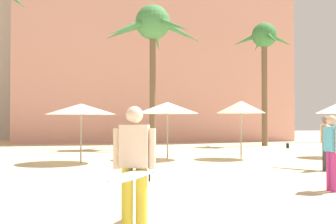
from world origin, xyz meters
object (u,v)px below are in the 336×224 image
at_px(cafe_umbrella_4, 167,108).
at_px(cafe_umbrella_3, 241,107).
at_px(person_far_right, 136,168).
at_px(cafe_umbrella_2, 81,109).
at_px(palm_tree_far_left, 153,29).
at_px(person_mid_center, 324,141).
at_px(person_far_left, 332,150).
at_px(palm_tree_left, 264,45).

bearing_deg(cafe_umbrella_4, cafe_umbrella_3, -8.00).
relative_size(cafe_umbrella_3, person_far_right, 0.78).
bearing_deg(cafe_umbrella_4, cafe_umbrella_2, -166.37).
bearing_deg(cafe_umbrella_3, palm_tree_far_left, 107.70).
bearing_deg(person_far_right, person_mid_center, 151.79).
bearing_deg(cafe_umbrella_4, palm_tree_far_left, 84.50).
height_order(cafe_umbrella_4, person_far_right, cafe_umbrella_4).
bearing_deg(person_mid_center, palm_tree_far_left, 155.27).
xyz_separation_m(palm_tree_far_left, cafe_umbrella_3, (2.42, -7.58, -4.79)).
distance_m(person_far_right, person_far_left, 5.75).
relative_size(cafe_umbrella_4, person_mid_center, 1.03).
bearing_deg(palm_tree_left, person_far_right, -119.18).
bearing_deg(cafe_umbrella_2, cafe_umbrella_3, 3.67).
bearing_deg(person_mid_center, person_far_right, -86.31).
xyz_separation_m(person_mid_center, person_far_right, (-7.15, -6.86, 0.01)).
bearing_deg(person_mid_center, cafe_umbrella_2, -159.30).
relative_size(cafe_umbrella_2, cafe_umbrella_4, 1.01).
xyz_separation_m(palm_tree_far_left, person_far_right, (-3.76, -19.14, -6.02)).
height_order(cafe_umbrella_2, person_far_left, cafe_umbrella_2).
distance_m(palm_tree_far_left, cafe_umbrella_4, 8.65).
xyz_separation_m(palm_tree_far_left, person_far_left, (1.16, -16.15, -6.03)).
distance_m(person_mid_center, person_far_right, 9.90).
bearing_deg(palm_tree_left, cafe_umbrella_4, -134.99).
bearing_deg(cafe_umbrella_4, person_far_left, -78.41).
distance_m(palm_tree_left, cafe_umbrella_3, 10.92).
bearing_deg(person_far_right, cafe_umbrella_4, -176.41).
distance_m(palm_tree_far_left, person_far_right, 20.41).
bearing_deg(palm_tree_left, person_far_left, -110.27).
relative_size(cafe_umbrella_2, cafe_umbrella_3, 1.10).
height_order(cafe_umbrella_3, cafe_umbrella_4, cafe_umbrella_3).
xyz_separation_m(cafe_umbrella_2, cafe_umbrella_3, (6.68, 0.43, 0.14)).
height_order(palm_tree_far_left, cafe_umbrella_2, palm_tree_far_left).
xyz_separation_m(palm_tree_left, person_far_left, (-6.36, -17.21, -5.56)).
bearing_deg(person_far_left, cafe_umbrella_4, -72.85).
distance_m(palm_tree_far_left, person_far_left, 17.28).
distance_m(person_mid_center, person_far_left, 4.47).
height_order(palm_tree_left, cafe_umbrella_3, palm_tree_left).
height_order(person_far_right, person_far_left, person_far_right).
relative_size(cafe_umbrella_3, person_far_left, 1.43).
relative_size(palm_tree_left, person_far_left, 4.61).
height_order(palm_tree_far_left, person_far_left, palm_tree_far_left).
bearing_deg(cafe_umbrella_3, person_far_right, -118.16).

